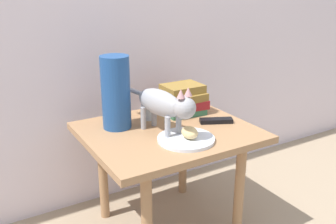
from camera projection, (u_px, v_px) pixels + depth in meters
name	position (u px, v px, depth m)	size (l,w,h in m)	color
side_table	(168.00, 144.00, 1.67)	(0.72, 0.61, 0.50)	#9E724C
plate	(187.00, 139.00, 1.53)	(0.24, 0.24, 0.01)	silver
bread_roll	(190.00, 132.00, 1.51)	(0.08, 0.06, 0.05)	#E0BC7A
cat	(164.00, 104.00, 1.55)	(0.14, 0.47, 0.23)	#99999E
book_stack	(184.00, 99.00, 1.82)	(0.21, 0.17, 0.14)	#336B4C
green_vase	(116.00, 93.00, 1.62)	(0.13, 0.13, 0.32)	navy
candle_jar	(149.00, 111.00, 1.76)	(0.07, 0.07, 0.08)	silver
tv_remote	(216.00, 121.00, 1.72)	(0.15, 0.04, 0.02)	black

